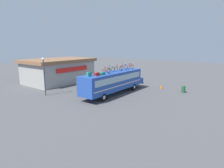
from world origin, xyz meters
TOP-DOWN VIEW (x-y plane):
  - ground_plane at (0.00, 0.00)m, footprint 120.00×120.00m
  - bus at (0.20, 0.00)m, footprint 12.23×2.50m
  - luggage_bag_1 at (-4.40, 0.20)m, footprint 0.57×0.33m
  - luggage_bag_2 at (-3.50, -0.20)m, footprint 0.62×0.43m
  - luggage_bag_3 at (-2.65, -0.29)m, footprint 0.73×0.49m
  - rooftop_bicycle_1 at (-1.92, -0.42)m, footprint 1.74×0.44m
  - rooftop_bicycle_2 at (-0.37, 0.10)m, footprint 1.69×0.44m
  - rooftop_bicycle_3 at (1.13, -0.08)m, footprint 1.75×0.44m
  - rooftop_bicycle_4 at (2.67, 0.01)m, footprint 1.79×0.44m
  - rooftop_bicycle_5 at (4.27, -0.14)m, footprint 1.65×0.44m
  - roadside_building at (1.10, 12.84)m, footprint 11.76×7.70m
  - trash_bin at (6.59, -7.42)m, footprint 0.52×0.52m
  - traffic_cone at (7.00, -4.00)m, footprint 0.31×0.31m
  - street_lamp at (-5.91, 6.76)m, footprint 0.33×0.33m

SIDE VIEW (x-z plane):
  - ground_plane at x=0.00m, z-range 0.00..0.00m
  - traffic_cone at x=7.00m, z-range 0.00..0.66m
  - trash_bin at x=6.59m, z-range 0.00..0.94m
  - bus at x=0.20m, z-range 0.29..3.32m
  - roadside_building at x=1.10m, z-range 0.04..4.19m
  - street_lamp at x=-5.91m, z-range 0.57..5.56m
  - luggage_bag_3 at x=-2.65m, z-range 3.03..3.32m
  - luggage_bag_2 at x=-3.50m, z-range 3.03..3.38m
  - luggage_bag_1 at x=-4.40m, z-range 3.03..3.50m
  - rooftop_bicycle_1 at x=-1.92m, z-range 2.96..3.83m
  - rooftop_bicycle_3 at x=1.13m, z-range 2.95..3.85m
  - rooftop_bicycle_5 at x=4.27m, z-range 2.95..3.87m
  - rooftop_bicycle_2 at x=-0.37m, z-range 2.95..3.88m
  - rooftop_bicycle_4 at x=2.67m, z-range 2.94..3.90m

